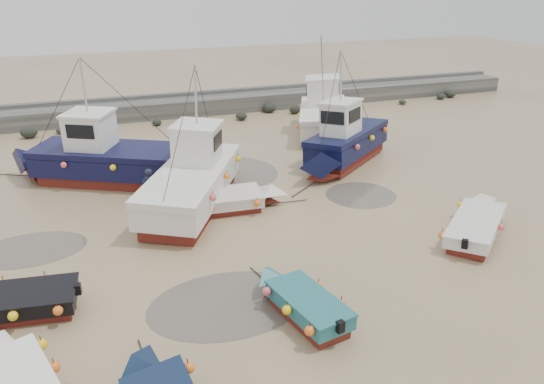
{
  "coord_description": "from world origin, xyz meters",
  "views": [
    {
      "loc": [
        -5.82,
        -17.18,
        9.85
      ],
      "look_at": [
        1.26,
        2.09,
        1.4
      ],
      "focal_mm": 35.0,
      "sensor_mm": 36.0,
      "label": 1
    }
  ],
  "objects": [
    {
      "name": "puddle_d",
      "position": [
        1.12,
        8.58,
        0.0
      ],
      "size": [
        5.38,
        5.38,
        0.01
      ],
      "primitive_type": "cylinder",
      "color": "#595248",
      "rests_on": "ground"
    },
    {
      "name": "puddle_c",
      "position": [
        -8.36,
        3.02,
        0.0
      ],
      "size": [
        4.2,
        4.2,
        0.01
      ],
      "primitive_type": "cylinder",
      "color": "#595248",
      "rests_on": "ground"
    },
    {
      "name": "cabin_boat_0",
      "position": [
        -5.1,
        9.57,
        1.3
      ],
      "size": [
        10.48,
        6.89,
        6.22
      ],
      "rotation": [
        0.0,
        0.0,
        1.07
      ],
      "color": "maroon",
      "rests_on": "ground"
    },
    {
      "name": "ground",
      "position": [
        0.0,
        0.0,
        0.0
      ],
      "size": [
        120.0,
        120.0,
        0.0
      ],
      "primitive_type": "plane",
      "color": "tan",
      "rests_on": "ground"
    },
    {
      "name": "cabin_boat_3",
      "position": [
        9.38,
        14.0,
        1.34
      ],
      "size": [
        6.13,
        9.9,
        6.22
      ],
      "rotation": [
        0.0,
        0.0,
        -0.43
      ],
      "color": "maroon",
      "rests_on": "ground"
    },
    {
      "name": "puddle_a",
      "position": [
        -2.19,
        -3.12,
        0.0
      ],
      "size": [
        5.23,
        5.23,
        0.01
      ],
      "primitive_type": "cylinder",
      "color": "#595248",
      "rests_on": "ground"
    },
    {
      "name": "puddle_b",
      "position": [
        6.33,
        3.46,
        0.0
      ],
      "size": [
        3.4,
        3.4,
        0.01
      ],
      "primitive_type": "cylinder",
      "color": "#595248",
      "rests_on": "ground"
    },
    {
      "name": "dinghy_2",
      "position": [
        -0.17,
        -4.48,
        0.57
      ],
      "size": [
        2.19,
        5.16,
        1.43
      ],
      "rotation": [
        0.0,
        0.0,
        0.2
      ],
      "color": "maroon",
      "rests_on": "ground"
    },
    {
      "name": "person",
      "position": [
        -3.37,
        5.63,
        0.0
      ],
      "size": [
        0.75,
        0.58,
        1.81
      ],
      "primitive_type": "imported",
      "rotation": [
        0.0,
        0.0,
        3.39
      ],
      "color": "#1A2236",
      "rests_on": "ground"
    },
    {
      "name": "dinghy_3",
      "position": [
        8.72,
        -1.86,
        0.54
      ],
      "size": [
        5.59,
        4.89,
        1.43
      ],
      "rotation": [
        0.0,
        0.0,
        -0.87
      ],
      "color": "maroon",
      "rests_on": "ground"
    },
    {
      "name": "dinghy_5",
      "position": [
        -0.18,
        3.97,
        0.54
      ],
      "size": [
        6.19,
        2.47,
        1.43
      ],
      "rotation": [
        0.0,
        0.0,
        -1.64
      ],
      "color": "maroon",
      "rests_on": "ground"
    },
    {
      "name": "cabin_boat_2",
      "position": [
        7.52,
        7.65,
        1.37
      ],
      "size": [
        8.19,
        6.64,
        6.22
      ],
      "rotation": [
        0.0,
        0.0,
        2.22
      ],
      "color": "maroon",
      "rests_on": "ground"
    },
    {
      "name": "dinghy_0",
      "position": [
        -8.02,
        -5.42,
        0.55
      ],
      "size": [
        2.53,
        5.74,
        1.43
      ],
      "rotation": [
        0.0,
        0.0,
        0.3
      ],
      "color": "maroon",
      "rests_on": "ground"
    },
    {
      "name": "seawall",
      "position": [
        0.05,
        21.99,
        0.63
      ],
      "size": [
        60.0,
        4.92,
        1.5
      ],
      "color": "slate",
      "rests_on": "ground"
    },
    {
      "name": "cabin_boat_1",
      "position": [
        -1.31,
        5.34,
        1.3
      ],
      "size": [
        6.83,
        10.49,
        6.22
      ],
      "rotation": [
        0.0,
        0.0,
        -0.5
      ],
      "color": "maroon",
      "rests_on": "ground"
    }
  ]
}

